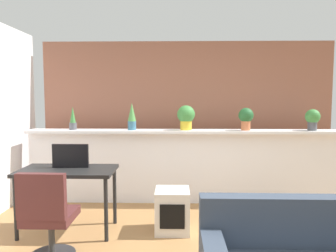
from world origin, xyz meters
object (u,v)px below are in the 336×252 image
potted_plant_0 (73,120)px  potted_plant_3 (246,117)px  potted_plant_2 (186,116)px  potted_plant_1 (132,116)px  tv_monitor (70,156)px  office_chair (49,225)px  potted_plant_4 (313,118)px  side_cube_shelf (172,211)px  desk (68,176)px

potted_plant_0 → potted_plant_3: potted_plant_0 is taller
potted_plant_0 → potted_plant_2: 1.69m
potted_plant_1 → tv_monitor: (-0.60, -0.98, -0.41)m
potted_plant_3 → office_chair: potted_plant_3 is taller
potted_plant_0 → office_chair: bearing=-79.4°
potted_plant_4 → potted_plant_1: bearing=179.7°
potted_plant_1 → tv_monitor: 1.22m
potted_plant_1 → office_chair: bearing=-106.8°
potted_plant_0 → tv_monitor: 1.11m
potted_plant_0 → potted_plant_1: 0.89m
potted_plant_0 → potted_plant_3: bearing=-0.9°
potted_plant_2 → office_chair: 2.45m
potted_plant_4 → side_cube_shelf: (-2.04, -1.01, -1.03)m
desk → office_chair: bearing=-84.8°
potted_plant_2 → office_chair: bearing=-126.4°
potted_plant_1 → desk: 1.38m
potted_plant_1 → tv_monitor: potted_plant_1 is taller
potted_plant_0 → potted_plant_3: 2.57m
potted_plant_2 → office_chair: size_ratio=0.40×
potted_plant_2 → potted_plant_4: bearing=-1.0°
potted_plant_3 → office_chair: size_ratio=0.36×
potted_plant_3 → potted_plant_4: (0.97, -0.00, -0.01)m
potted_plant_4 → tv_monitor: size_ratio=0.73×
side_cube_shelf → potted_plant_1: bearing=120.6°
potted_plant_4 → side_cube_shelf: bearing=-153.5°
potted_plant_3 → tv_monitor: size_ratio=0.77×
potted_plant_3 → office_chair: bearing=-141.1°
office_chair → potted_plant_0: bearing=100.6°
office_chair → side_cube_shelf: size_ratio=1.82×
potted_plant_3 → desk: bearing=-155.5°
desk → side_cube_shelf: desk is taller
potted_plant_0 → tv_monitor: size_ratio=0.81×
potted_plant_1 → side_cube_shelf: bearing=-59.4°
side_cube_shelf → tv_monitor: bearing=177.6°
potted_plant_2 → side_cube_shelf: potted_plant_2 is taller
desk → potted_plant_3: bearing=24.5°
potted_plant_0 → potted_plant_4: 3.54m
tv_monitor → side_cube_shelf: size_ratio=0.86×
desk → tv_monitor: 0.24m
office_chair → side_cube_shelf: (1.16, 0.78, -0.14)m
potted_plant_3 → potted_plant_4: potted_plant_3 is taller
potted_plant_1 → potted_plant_3: potted_plant_1 is taller
potted_plant_3 → side_cube_shelf: (-1.07, -1.01, -1.04)m
side_cube_shelf → potted_plant_0: bearing=144.8°
potted_plant_0 → desk: size_ratio=0.31×
tv_monitor → office_chair: bearing=-86.2°
desk → side_cube_shelf: (1.22, 0.03, -0.42)m
potted_plant_3 → potted_plant_4: 0.97m
potted_plant_1 → tv_monitor: bearing=-121.6°
potted_plant_0 → tv_monitor: (0.29, -1.01, -0.36)m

